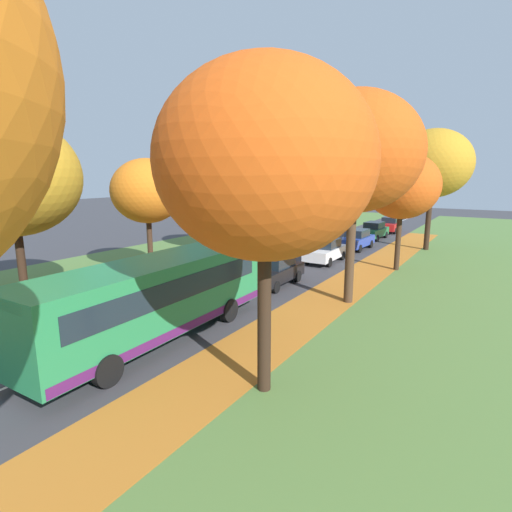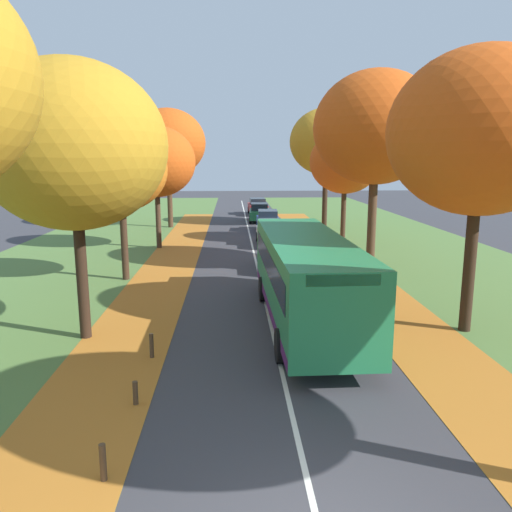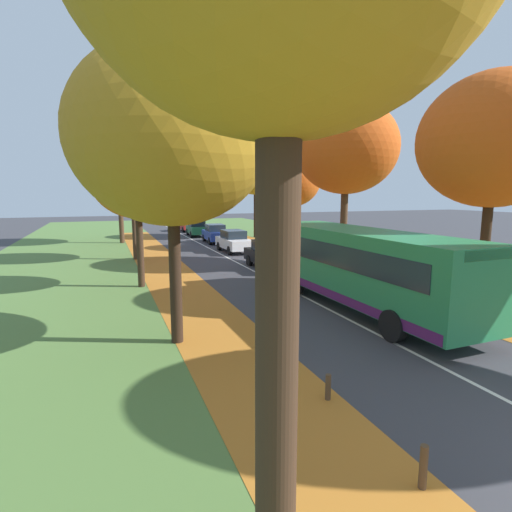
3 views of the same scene
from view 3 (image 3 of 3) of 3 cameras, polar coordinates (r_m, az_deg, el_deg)
The scene contains 22 objects.
grass_verge_left at distance 22.61m, azimuth -24.20°, elevation -2.89°, with size 12.00×90.00×0.01m, color #517538.
leaf_litter_left at distance 17.01m, azimuth -9.58°, elevation -5.91°, with size 2.80×60.00×0.00m, color #B26B23.
grass_verge_right at distance 28.23m, azimuth 16.31°, elevation -0.23°, with size 12.00×90.00×0.01m, color #517538.
leaf_litter_right at distance 20.79m, azimuth 16.16°, elevation -3.41°, with size 2.80×60.00×0.00m, color #B26B23.
road_centre_line at distance 23.86m, azimuth -1.60°, elevation -1.51°, with size 0.12×80.00×0.01m, color silver.
tree_left_near at distance 11.58m, azimuth -12.07°, elevation 16.52°, with size 5.53×5.53×8.40m.
tree_left_mid at distance 19.07m, azimuth -16.66°, elevation 10.72°, with size 4.17×4.17×6.94m.
tree_left_far at distance 27.34m, azimuth -17.27°, elevation 10.64°, with size 4.79×4.79×7.50m.
tree_left_distant at distance 36.97m, azimuth -19.08°, elevation 12.18°, with size 5.95×5.95×9.42m.
tree_right_near at distance 18.21m, azimuth 30.88°, elevation 13.95°, with size 5.65×5.65×8.87m.
tree_right_mid at distance 24.49m, azimuth 12.77°, elevation 14.89°, with size 5.99×5.99×9.68m.
tree_right_far at distance 31.54m, azimuth 5.03°, elevation 10.69°, with size 4.55×4.55×7.37m.
tree_right_distant at distance 39.62m, azimuth -0.03°, elevation 12.57°, with size 5.91×5.91×9.51m.
bollard_third at distance 7.09m, azimuth 22.79°, elevation -26.06°, with size 0.12×0.12×0.70m, color #4C3823.
bollard_fourth at distance 9.00m, azimuth 10.26°, elevation -17.97°, with size 0.12×0.12×0.57m, color #4C3823.
bollard_fifth at distance 11.17m, azimuth 2.56°, elevation -11.93°, with size 0.12×0.12×0.71m, color #4C3823.
bus at distance 15.44m, azimuth 14.78°, elevation -1.17°, with size 2.81×10.45×2.98m.
car_black_lead at distance 23.17m, azimuth 1.98°, elevation 0.20°, with size 1.84×4.23×1.62m.
car_white_following at distance 29.75m, azimuth -3.16°, elevation 2.14°, with size 1.83×4.22×1.62m.
car_blue_third_in_line at distance 35.52m, azimuth -5.81°, elevation 3.22°, with size 1.93×4.27×1.62m.
car_green_fourth_in_line at distance 41.24m, azimuth -8.43°, elevation 3.96°, with size 1.94×4.28×1.62m.
car_red_trailing at distance 46.75m, azimuth -9.78°, elevation 4.51°, with size 1.90×4.26×1.62m.
Camera 3 is at (-7.77, -2.14, 4.34)m, focal length 28.00 mm.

